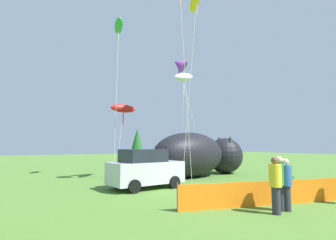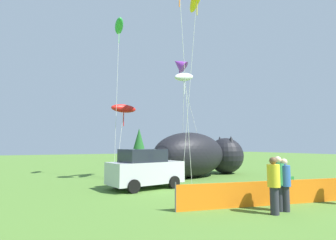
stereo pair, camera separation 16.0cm
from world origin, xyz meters
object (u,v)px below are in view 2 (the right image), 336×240
Objects in this scene: inflatable_cat at (200,156)px; spectator_in_green_shirt at (274,183)px; spectator_in_white_shirt at (278,181)px; kite_red_lizard at (124,109)px; parked_car at (145,169)px; folding_chair at (288,185)px; spectator_in_black_shirt at (285,182)px; kite_purple_delta at (179,64)px; kite_white_ghost at (184,77)px; kite_green_fish at (119,27)px.

inflatable_cat reaches higher than spectator_in_green_shirt.
spectator_in_white_shirt is 12.56m from kite_red_lizard.
spectator_in_white_shirt reaches higher than spectator_in_green_shirt.
spectator_in_green_shirt is at bearing -84.04° from parked_car.
parked_car reaches higher than folding_chair.
folding_chair is 3.02m from spectator_in_black_shirt.
folding_chair is 8.36m from inflatable_cat.
inflatable_cat reaches higher than spectator_in_white_shirt.
kite_red_lizard is at bearing 178.68° from kite_purple_delta.
kite_purple_delta is at bearing -1.32° from kite_red_lizard.
spectator_in_black_shirt is at bearing -100.06° from kite_white_ghost.
kite_purple_delta is at bearing 75.60° from spectator_in_green_shirt.
kite_purple_delta is at bearing 100.25° from inflatable_cat.
folding_chair is (4.99, -5.02, -0.50)m from parked_car.
kite_green_fish is at bearing 179.33° from kite_red_lizard.
kite_white_ghost is at bearing -22.00° from kite_green_fish.
spectator_in_white_shirt reaches higher than spectator_in_black_shirt.
kite_purple_delta is at bearing 35.60° from parked_car.
inflatable_cat is 6.03m from kite_white_ghost.
spectator_in_white_shirt reaches higher than folding_chair.
parked_car is at bearing -135.01° from kite_purple_delta.
inflatable_cat is 0.92× the size of kite_purple_delta.
kite_red_lizard is (-4.07, 1.82, -2.40)m from kite_white_ghost.
inflatable_cat is 10.88m from spectator_in_green_shirt.
kite_red_lizard reaches higher than folding_chair.
kite_red_lizard is (-2.12, 11.74, 3.93)m from spectator_in_white_shirt.
inflatable_cat is at bearing 71.84° from spectator_in_white_shirt.
spectator_in_white_shirt is at bearing -79.75° from kite_red_lizard.
kite_purple_delta reaches higher than parked_car.
kite_purple_delta reaches higher than inflatable_cat.
kite_red_lizard is at bearing 77.00° from parked_car.
folding_chair is 11.97m from kite_red_lizard.
spectator_in_black_shirt is at bearing -79.12° from kite_red_lizard.
kite_purple_delta is 1.22× the size of kite_white_ghost.
kite_green_fish is (-0.46, 0.01, 6.15)m from kite_red_lizard.
parked_car is 0.53× the size of kite_white_ghost.
spectator_in_white_shirt is 0.20× the size of kite_purple_delta.
inflatable_cat is (0.71, 8.28, 0.96)m from folding_chair.
kite_purple_delta reaches higher than kite_white_ghost.
folding_chair is at bearing 32.90° from spectator_in_white_shirt.
kite_purple_delta reaches higher than spectator_in_black_shirt.
folding_chair is 3.08m from spectator_in_white_shirt.
spectator_in_black_shirt is 0.19× the size of kite_purple_delta.
parked_car is 7.10m from folding_chair.
spectator_in_green_shirt reaches higher than spectator_in_black_shirt.
kite_green_fish is at bearing 149.58° from inflatable_cat.
kite_green_fish is at bearing 99.68° from spectator_in_green_shirt.
kite_white_ghost is (1.94, 9.91, 6.33)m from spectator_in_white_shirt.
parked_car is 4.67× the size of folding_chair.
kite_purple_delta is 1.80× the size of kite_red_lizard.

